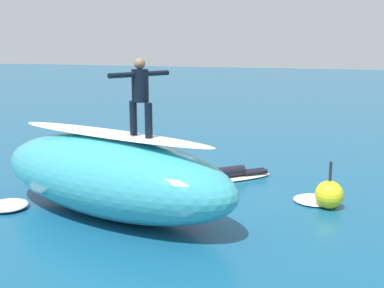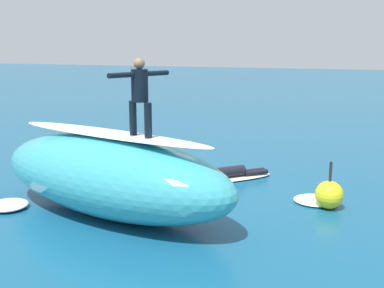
{
  "view_description": "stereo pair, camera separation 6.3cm",
  "coord_description": "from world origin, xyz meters",
  "px_view_note": "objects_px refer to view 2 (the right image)",
  "views": [
    {
      "loc": [
        -4.55,
        10.87,
        3.55
      ],
      "look_at": [
        -0.94,
        0.59,
        1.29
      ],
      "focal_mm": 45.81,
      "sensor_mm": 36.0,
      "label": 1
    },
    {
      "loc": [
        -4.61,
        10.85,
        3.55
      ],
      "look_at": [
        -0.94,
        0.59,
        1.29
      ],
      "focal_mm": 45.81,
      "sensor_mm": 36.0,
      "label": 2
    }
  ],
  "objects_px": {
    "surfboard_paddling": "(230,179)",
    "surfer_paddling": "(234,172)",
    "surfer_riding": "(140,92)",
    "buoy_marker": "(329,195)",
    "surfboard_riding": "(141,139)"
  },
  "relations": [
    {
      "from": "surfboard_paddling",
      "to": "surfer_paddling",
      "type": "height_order",
      "value": "surfer_paddling"
    },
    {
      "from": "surfboard_paddling",
      "to": "surfer_riding",
      "type": "bearing_deg",
      "value": 33.29
    },
    {
      "from": "surfboard_paddling",
      "to": "surfer_paddling",
      "type": "xyz_separation_m",
      "value": [
        -0.09,
        -0.09,
        0.17
      ]
    },
    {
      "from": "surfboard_riding",
      "to": "surfer_paddling",
      "type": "bearing_deg",
      "value": -79.41
    },
    {
      "from": "surfboard_riding",
      "to": "surfer_paddling",
      "type": "height_order",
      "value": "surfboard_riding"
    },
    {
      "from": "surfboard_riding",
      "to": "surfer_paddling",
      "type": "distance_m",
      "value": 4.07
    },
    {
      "from": "surfboard_riding",
      "to": "buoy_marker",
      "type": "xyz_separation_m",
      "value": [
        -3.47,
        -2.13,
        -1.41
      ]
    },
    {
      "from": "surfboard_riding",
      "to": "surfer_paddling",
      "type": "relative_size",
      "value": 1.4
    },
    {
      "from": "surfboard_paddling",
      "to": "surfer_paddling",
      "type": "bearing_deg",
      "value": -180.0
    },
    {
      "from": "surfer_riding",
      "to": "buoy_marker",
      "type": "bearing_deg",
      "value": -123.59
    },
    {
      "from": "surfer_paddling",
      "to": "buoy_marker",
      "type": "height_order",
      "value": "buoy_marker"
    },
    {
      "from": "surfer_riding",
      "to": "buoy_marker",
      "type": "xyz_separation_m",
      "value": [
        -3.47,
        -2.13,
        -2.32
      ]
    },
    {
      "from": "surfer_riding",
      "to": "buoy_marker",
      "type": "relative_size",
      "value": 1.45
    },
    {
      "from": "buoy_marker",
      "to": "surfer_paddling",
      "type": "bearing_deg",
      "value": -31.25
    },
    {
      "from": "surfer_riding",
      "to": "buoy_marker",
      "type": "distance_m",
      "value": 4.69
    }
  ]
}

